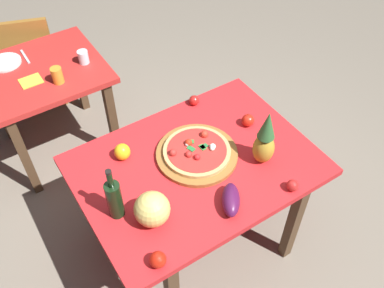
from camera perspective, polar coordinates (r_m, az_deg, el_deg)
name	(u,v)px	position (r m, az deg, el deg)	size (l,w,h in m)	color
ground_plane	(195,235)	(2.95, 0.46, -12.07)	(10.00, 10.00, 0.00)	gray
display_table	(196,173)	(2.40, 0.55, -3.92)	(1.29, 0.94, 0.75)	#4F3622
background_table	(45,84)	(3.20, -19.05, 7.56)	(0.83, 0.75, 0.75)	#4F3622
dining_chair	(31,55)	(3.78, -20.66, 11.08)	(0.51, 0.51, 0.85)	olive
pizza_board	(197,154)	(2.36, 0.66, -1.37)	(0.45, 0.45, 0.03)	olive
pizza	(196,151)	(2.34, 0.58, -0.90)	(0.37, 0.37, 0.06)	tan
wine_bottle	(114,199)	(2.07, -10.34, -7.20)	(0.08, 0.08, 0.33)	black
pineapple_left	(265,140)	(2.27, 9.72, 0.48)	(0.12, 0.12, 0.35)	#B4912D
melon	(152,209)	(2.06, -5.36, -8.66)	(0.18, 0.18, 0.18)	#E6CB6A
bell_pepper	(122,152)	(2.36, -9.30, -1.04)	(0.09, 0.09, 0.10)	yellow
eggplant	(231,200)	(2.14, 5.22, -7.42)	(0.20, 0.09, 0.09)	#4E1743
tomato_at_corner	(292,185)	(2.26, 13.27, -5.41)	(0.06, 0.06, 0.06)	red
tomato_near_board	(158,260)	(1.97, -4.58, -15.16)	(0.08, 0.08, 0.08)	red
tomato_by_bottle	(248,120)	(2.54, 7.49, 3.16)	(0.07, 0.07, 0.07)	red
tomato_beside_pepper	(194,100)	(2.65, 0.28, 5.85)	(0.06, 0.06, 0.06)	red
drinking_glass_juice	(57,75)	(2.94, -17.56, 8.75)	(0.07, 0.07, 0.11)	orange
drinking_glass_water	(83,57)	(3.08, -14.33, 11.20)	(0.07, 0.07, 0.09)	silver
dinner_plate	(5,62)	(3.26, -23.72, 9.94)	(0.22, 0.22, 0.02)	white
knife_utensil	(25,56)	(3.28, -21.41, 10.84)	(0.02, 0.18, 0.01)	silver
napkin_folded	(31,81)	(3.04, -20.73, 7.88)	(0.14, 0.12, 0.01)	yellow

